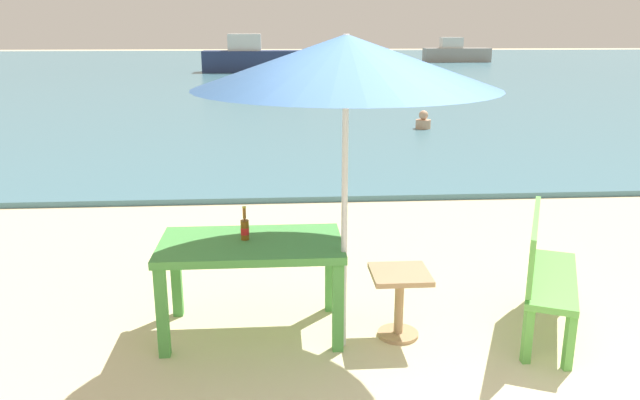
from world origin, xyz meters
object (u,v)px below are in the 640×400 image
(beer_bottle_amber, at_px, (245,228))
(boat_cargo_ship, at_px, (253,58))
(side_table_wood, at_px, (399,294))
(patio_umbrella, at_px, (346,62))
(boat_tanker, at_px, (456,53))
(picnic_table_green, at_px, (251,255))
(bench_green_left, at_px, (544,267))
(swimmer_person, at_px, (423,121))

(beer_bottle_amber, bearing_deg, boat_cargo_ship, 91.73)
(beer_bottle_amber, xyz_separation_m, side_table_wood, (1.18, -0.20, -0.50))
(patio_umbrella, distance_m, boat_tanker, 36.84)
(beer_bottle_amber, bearing_deg, picnic_table_green, -45.34)
(picnic_table_green, distance_m, boat_cargo_ship, 27.20)
(bench_green_left, bearing_deg, swimmer_person, 82.35)
(picnic_table_green, distance_m, side_table_wood, 1.18)
(side_table_wood, xyz_separation_m, boat_tanker, (10.41, 35.06, 0.27))
(bench_green_left, bearing_deg, picnic_table_green, 176.34)
(picnic_table_green, bearing_deg, patio_umbrella, -21.24)
(bench_green_left, bearing_deg, boat_tanker, 75.17)
(bench_green_left, distance_m, boat_tanker, 36.26)
(swimmer_person, relative_size, boat_cargo_ship, 0.08)
(boat_cargo_ship, bearing_deg, boat_tanker, 31.89)
(patio_umbrella, bearing_deg, side_table_wood, 13.97)
(beer_bottle_amber, distance_m, bench_green_left, 2.34)
(bench_green_left, distance_m, boat_cargo_ship, 27.51)
(picnic_table_green, height_order, side_table_wood, picnic_table_green)
(picnic_table_green, bearing_deg, bench_green_left, -3.66)
(beer_bottle_amber, height_order, side_table_wood, beer_bottle_amber)
(swimmer_person, relative_size, boat_tanker, 0.10)
(picnic_table_green, bearing_deg, beer_bottle_amber, 134.66)
(picnic_table_green, distance_m, bench_green_left, 2.27)
(side_table_wood, relative_size, boat_tanker, 0.13)
(picnic_table_green, relative_size, bench_green_left, 1.13)
(picnic_table_green, xyz_separation_m, swimmer_person, (3.54, 9.35, -0.41))
(patio_umbrella, bearing_deg, picnic_table_green, 158.76)
(side_table_wood, bearing_deg, patio_umbrella, -166.03)
(picnic_table_green, bearing_deg, boat_cargo_ship, 91.82)
(patio_umbrella, relative_size, boat_tanker, 0.56)
(boat_cargo_ship, distance_m, boat_tanker, 14.62)
(beer_bottle_amber, height_order, patio_umbrella, patio_umbrella)
(bench_green_left, relative_size, boat_cargo_ship, 0.25)
(picnic_table_green, height_order, swimmer_person, picnic_table_green)
(patio_umbrella, relative_size, swimmer_person, 5.61)
(patio_umbrella, distance_m, swimmer_person, 10.20)
(boat_tanker, bearing_deg, beer_bottle_amber, -108.40)
(patio_umbrella, height_order, swimmer_person, patio_umbrella)
(boat_cargo_ship, bearing_deg, side_table_wood, -85.82)
(boat_tanker, bearing_deg, boat_cargo_ship, -148.11)
(bench_green_left, relative_size, boat_tanker, 0.30)
(picnic_table_green, height_order, boat_tanker, boat_tanker)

